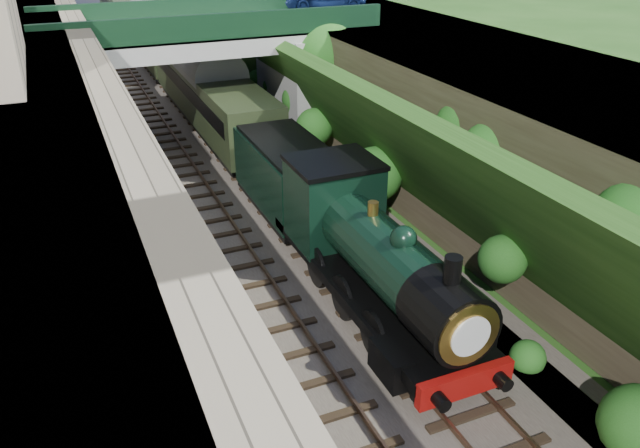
{
  "coord_description": "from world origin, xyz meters",
  "views": [
    {
      "loc": [
        -6.76,
        -7.15,
        11.34
      ],
      "look_at": [
        0.0,
        8.64,
        2.68
      ],
      "focal_mm": 35.0,
      "sensor_mm": 36.0,
      "label": 1
    }
  ],
  "objects_px": {
    "tree": "(326,60)",
    "locomotive": "(373,258)",
    "road_bridge": "(218,71)",
    "tender": "(288,180)"
  },
  "relations": [
    {
      "from": "tree",
      "to": "locomotive",
      "type": "bearing_deg",
      "value": -108.12
    },
    {
      "from": "road_bridge",
      "to": "locomotive",
      "type": "xyz_separation_m",
      "value": [
        0.26,
        -16.68,
        -2.18
      ]
    },
    {
      "from": "road_bridge",
      "to": "tree",
      "type": "height_order",
      "value": "road_bridge"
    },
    {
      "from": "locomotive",
      "to": "tender",
      "type": "relative_size",
      "value": 1.7
    },
    {
      "from": "road_bridge",
      "to": "tender",
      "type": "height_order",
      "value": "road_bridge"
    },
    {
      "from": "tree",
      "to": "tender",
      "type": "xyz_separation_m",
      "value": [
        -4.71,
        -7.04,
        -3.03
      ]
    },
    {
      "from": "locomotive",
      "to": "road_bridge",
      "type": "bearing_deg",
      "value": 90.88
    },
    {
      "from": "road_bridge",
      "to": "tree",
      "type": "relative_size",
      "value": 2.42
    },
    {
      "from": "road_bridge",
      "to": "locomotive",
      "type": "relative_size",
      "value": 1.56
    },
    {
      "from": "road_bridge",
      "to": "tree",
      "type": "distance_m",
      "value": 5.5
    }
  ]
}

